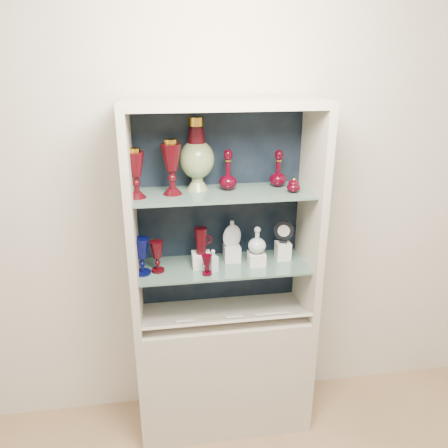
{
  "coord_description": "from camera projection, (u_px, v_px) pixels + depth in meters",
  "views": [
    {
      "loc": [
        -0.33,
        -0.61,
        2.11
      ],
      "look_at": [
        0.0,
        1.53,
        1.3
      ],
      "focal_mm": 35.0,
      "sensor_mm": 36.0,
      "label": 1
    }
  ],
  "objects": [
    {
      "name": "cobalt_goblet",
      "position": [
        142.0,
        256.0,
        2.29
      ],
      "size": [
        0.11,
        0.11,
        0.2
      ],
      "primitive_type": null,
      "rotation": [
        0.0,
        0.0,
        -0.37
      ],
      "color": "#050945",
      "rests_on": "shelf_lower"
    },
    {
      "name": "ruby_pitcher",
      "position": [
        201.0,
        241.0,
        2.35
      ],
      "size": [
        0.12,
        0.08,
        0.15
      ],
      "primitive_type": null,
      "rotation": [
        0.0,
        0.0,
        -0.14
      ],
      "color": "#40070D",
      "rests_on": "riser_ruby_pitcher"
    },
    {
      "name": "cameo_medallion",
      "position": [
        284.0,
        231.0,
        2.44
      ],
      "size": [
        0.12,
        0.08,
        0.13
      ],
      "primitive_type": null,
      "rotation": [
        0.0,
        0.0,
        -0.34
      ],
      "color": "black",
      "rests_on": "riser_cameo_medallion"
    },
    {
      "name": "shelf_upper",
      "position": [
        223.0,
        193.0,
        2.28
      ],
      "size": [
        0.92,
        0.34,
        0.01
      ],
      "primitive_type": "cube",
      "color": "slate",
      "rests_on": "cabinet_side_left"
    },
    {
      "name": "label_ledge",
      "position": [
        227.0,
        320.0,
        2.4
      ],
      "size": [
        0.92,
        0.17,
        0.09
      ],
      "primitive_type": "cube",
      "rotation": [
        -0.44,
        0.0,
        0.0
      ],
      "color": "beige",
      "rests_on": "cabinet_base"
    },
    {
      "name": "clear_square_bottle",
      "position": [
        213.0,
        260.0,
        2.33
      ],
      "size": [
        0.06,
        0.06,
        0.12
      ],
      "primitive_type": null,
      "rotation": [
        0.0,
        0.0,
        0.44
      ],
      "color": "#ABB8C6",
      "rests_on": "shelf_lower"
    },
    {
      "name": "clear_round_decanter",
      "position": [
        257.0,
        241.0,
        2.38
      ],
      "size": [
        0.13,
        0.13,
        0.15
      ],
      "primitive_type": null,
      "rotation": [
        0.0,
        0.0,
        -0.35
      ],
      "color": "#ABB8C6",
      "rests_on": "riser_clear_round_decanter"
    },
    {
      "name": "enamel_urn",
      "position": [
        197.0,
        154.0,
        2.26
      ],
      "size": [
        0.24,
        0.24,
        0.38
      ],
      "primitive_type": null,
      "rotation": [
        0.0,
        0.0,
        0.43
      ],
      "color": "#104B1E",
      "rests_on": "shelf_upper"
    },
    {
      "name": "pedestal_lamp_left",
      "position": [
        136.0,
        173.0,
        2.14
      ],
      "size": [
        0.11,
        0.11,
        0.25
      ],
      "primitive_type": null,
      "rotation": [
        0.0,
        0.0,
        -0.19
      ],
      "color": "#40070D",
      "rests_on": "shelf_upper"
    },
    {
      "name": "riser_cameo_medallion",
      "position": [
        283.0,
        251.0,
        2.48
      ],
      "size": [
        0.08,
        0.08,
        0.1
      ],
      "primitive_type": "cube",
      "color": "silver",
      "rests_on": "shelf_lower"
    },
    {
      "name": "label_card_3",
      "position": [
        263.0,
        314.0,
        2.42
      ],
      "size": [
        0.1,
        0.06,
        0.03
      ],
      "primitive_type": "cube",
      "rotation": [
        -0.44,
        0.0,
        0.0
      ],
      "color": "white",
      "rests_on": "label_ledge"
    },
    {
      "name": "riser_ruby_pitcher",
      "position": [
        201.0,
        260.0,
        2.39
      ],
      "size": [
        0.1,
        0.1,
        0.08
      ],
      "primitive_type": "cube",
      "color": "silver",
      "rests_on": "shelf_lower"
    },
    {
      "name": "ruby_decanter_a",
      "position": [
        228.0,
        167.0,
        2.28
      ],
      "size": [
        0.12,
        0.12,
        0.24
      ],
      "primitive_type": null,
      "rotation": [
        0.0,
        0.0,
        0.38
      ],
      "color": "#470211",
      "rests_on": "shelf_upper"
    },
    {
      "name": "ruby_decanter_b",
      "position": [
        278.0,
        167.0,
        2.34
      ],
      "size": [
        0.1,
        0.1,
        0.21
      ],
      "primitive_type": null,
      "rotation": [
        0.0,
        0.0,
        0.16
      ],
      "color": "#470211",
      "rests_on": "shelf_upper"
    },
    {
      "name": "ruby_goblet_tall",
      "position": [
        157.0,
        257.0,
        2.32
      ],
      "size": [
        0.09,
        0.09,
        0.17
      ],
      "primitive_type": null,
      "rotation": [
        0.0,
        0.0,
        -0.3
      ],
      "color": "#40070D",
      "rests_on": "shelf_lower"
    },
    {
      "name": "label_card_0",
      "position": [
        235.0,
        317.0,
        2.4
      ],
      "size": [
        0.1,
        0.06,
        0.03
      ],
      "primitive_type": "cube",
      "rotation": [
        -0.44,
        0.0,
        0.0
      ],
      "color": "white",
      "rests_on": "label_ledge"
    },
    {
      "name": "cabinet_side_left",
      "position": [
        132.0,
        224.0,
        2.24
      ],
      "size": [
        0.04,
        0.4,
        1.15
      ],
      "primitive_type": "cube",
      "color": "beige",
      "rests_on": "cabinet_base"
    },
    {
      "name": "cabinet_base",
      "position": [
        224.0,
        367.0,
        2.64
      ],
      "size": [
        1.0,
        0.4,
        0.75
      ],
      "primitive_type": "cube",
      "color": "beige",
      "rests_on": "ground"
    },
    {
      "name": "wall_back",
      "position": [
        218.0,
        194.0,
        2.48
      ],
      "size": [
        3.5,
        0.02,
        2.8
      ],
      "primitive_type": "cube",
      "color": "beige",
      "rests_on": "ground"
    },
    {
      "name": "shelf_lower",
      "position": [
        223.0,
        266.0,
        2.42
      ],
      "size": [
        0.92,
        0.34,
        0.01
      ],
      "primitive_type": "cube",
      "color": "slate",
      "rests_on": "cabinet_side_left"
    },
    {
      "name": "label_card_1",
      "position": [
        185.0,
        321.0,
        2.36
      ],
      "size": [
        0.1,
        0.06,
        0.03
      ],
      "primitive_type": "cube",
      "rotation": [
        -0.44,
        0.0,
        0.0
      ],
      "color": "white",
      "rests_on": "label_ledge"
    },
    {
      "name": "cabinet_top_cap",
      "position": [
        224.0,
        103.0,
        2.1
      ],
      "size": [
        1.0,
        0.4,
        0.04
      ],
      "primitive_type": "cube",
      "color": "beige",
      "rests_on": "cabinet_side_left"
    },
    {
      "name": "label_card_2",
      "position": [
        281.0,
        313.0,
        2.43
      ],
      "size": [
        0.1,
        0.06,
        0.03
      ],
      "primitive_type": "cube",
      "rotation": [
        -0.44,
        0.0,
        0.0
      ],
      "color": "white",
      "rests_on": "label_ledge"
    },
    {
      "name": "riser_clear_round_decanter",
      "position": [
        257.0,
        259.0,
        2.41
      ],
      "size": [
        0.09,
        0.09,
        0.07
      ],
      "primitive_type": "cube",
      "color": "silver",
      "rests_on": "shelf_lower"
    },
    {
      "name": "riser_flat_flask",
      "position": [
        232.0,
        253.0,
        2.46
      ],
      "size": [
        0.09,
        0.09,
        0.09
      ],
      "primitive_type": "cube",
      "color": "silver",
      "rests_on": "shelf_lower"
    },
    {
      "name": "pedestal_lamp_right",
      "position": [
        172.0,
        167.0,
        2.19
      ],
      "size": [
        0.13,
        0.13,
        0.28
      ],
      "primitive_type": null,
      "rotation": [
        0.0,
        0.0,
        -0.2
      ],
      "color": "#40070D",
      "rests_on": "shelf_upper"
    },
    {
      "name": "flat_flask",
      "position": [
        232.0,
        233.0,
        2.42
      ],
      "size": [
        0.12,
        0.07,
        0.15
      ],
      "primitive_type": null,
      "rotation": [
        0.0,
        0.0,
        0.28
      ],
      "color": "silver",
      "rests_on": "riser_flat_flask"
    },
    {
      "name": "ruby_goblet_small",
      "position": [
        207.0,
        265.0,
        2.29
      ],
      "size": [
        0.07,
        0.07,
        0.11
      ],
      "primitive_type": null,
      "rotation": [
        0.0,
        0.0,
        0.2
      ],
      "color": "#470211",
      "rests_on": "shelf_lower"
    },
    {
      "name": "cabinet_side_right",
      "position": [
        311.0,
        215.0,
        2.37
      ],
      "size": [
        0.04,
        0.4,
        1.15
      ],
      "primitive_type": "cube",
      "color": "beige",
      "rests_on": "cabinet_base"
    },
    {
      "name": "cabinet_back_panel",
      "position": [
        219.0,
        208.0,
        2.48
      ],
      "size": [
        0.98,
        0.02,
        1.15
      ],
      "primitive_type": "cube",
      "color": "black",
      "rests_on": "cabinet_base"
    },
    {
      "name": "lidded_bowl",
      "position": [
        294.0,
        185.0,
        2.26
      ],
      "size": [
        0.09,
        0.09,
        0.08
      ],
      "primitive_type": null,
      "rotation": [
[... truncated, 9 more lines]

